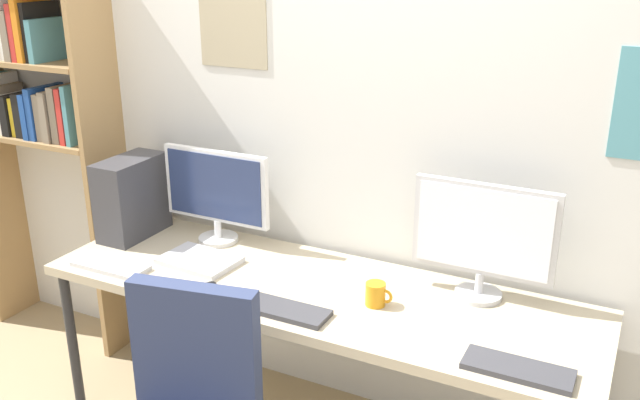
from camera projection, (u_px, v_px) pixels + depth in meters
wall_back at (360, 126)px, 2.89m from camera, size 4.62×0.11×2.60m
desk at (314, 298)px, 2.75m from camera, size 2.22×0.68×0.74m
bookshelf at (28, 83)px, 3.42m from camera, size 0.83×0.28×2.14m
monitor_left at (216, 192)px, 3.08m from camera, size 0.53×0.18×0.43m
monitor_right at (483, 236)px, 2.57m from camera, size 0.54×0.18×0.46m
pc_tower at (132, 197)px, 3.17m from camera, size 0.17×0.34×0.37m
keyboard_left at (111, 266)px, 2.89m from camera, size 0.33×0.13×0.02m
keyboard_center at (286, 310)px, 2.53m from camera, size 0.33×0.13×0.02m
keyboard_right at (518, 369)px, 2.18m from camera, size 0.34×0.13×0.02m
computer_mouse at (208, 287)px, 2.69m from camera, size 0.06×0.10×0.03m
laptop_closed at (199, 260)px, 2.93m from camera, size 0.34×0.24×0.02m
coffee_mug at (376, 294)px, 2.58m from camera, size 0.11×0.08×0.09m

